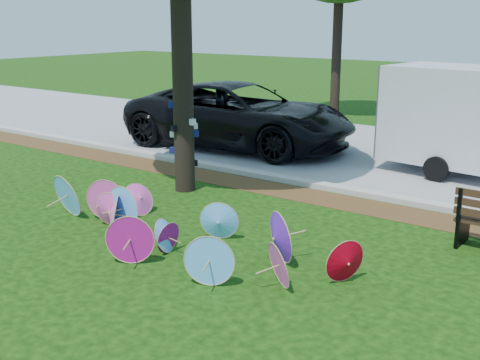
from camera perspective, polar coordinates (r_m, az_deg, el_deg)
name	(u,v)px	position (r m, az deg, el deg)	size (l,w,h in m)	color
ground	(142,255)	(9.87, -9.29, -7.06)	(90.00, 90.00, 0.00)	black
mulch_strip	(289,192)	(13.22, 4.64, -1.13)	(90.00, 1.00, 0.01)	#472D16
curb	(305,183)	(13.79, 6.17, -0.25)	(90.00, 0.30, 0.12)	#B7B5AD
street	(379,153)	(17.43, 13.04, 2.50)	(90.00, 8.00, 0.01)	gray
parasol_pile	(162,221)	(10.23, -7.45, -3.92)	(6.35, 2.39, 0.87)	#5AAFFF
black_van	(239,116)	(17.62, -0.07, 6.13)	(3.13, 6.78, 1.88)	black
cargo_trailer	(460,115)	(15.42, 20.12, 5.81)	(3.27, 2.07, 2.89)	silver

